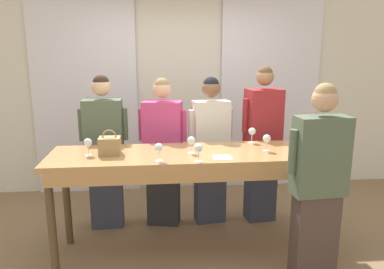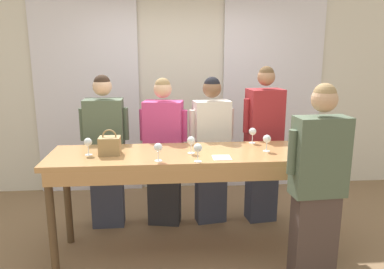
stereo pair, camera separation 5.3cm
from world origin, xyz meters
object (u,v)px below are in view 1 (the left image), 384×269
object	(u,v)px
wine_glass_front_left	(252,132)
guest_olive_jacket	(105,152)
guest_pink_top	(163,152)
guest_striped_shirt	(262,144)
wine_glass_center_right	(88,143)
host_pouring	(318,185)
handbag	(110,146)
tasting_bar	(193,165)
wine_glass_center_mid	(199,149)
wine_glass_back_left	(159,148)
wine_glass_front_mid	(267,139)
wine_bottle	(319,145)
wine_glass_front_right	(317,141)
guest_cream_sweater	(210,149)
wine_glass_center_left	(191,141)

from	to	relation	value
wine_glass_front_left	guest_olive_jacket	size ratio (longest dim) A/B	0.09
guest_pink_top	guest_striped_shirt	bearing A→B (deg)	0.00
wine_glass_center_right	host_pouring	bearing A→B (deg)	-17.35
wine_glass_front_left	guest_olive_jacket	bearing A→B (deg)	166.59
guest_pink_top	wine_glass_center_right	bearing A→B (deg)	-135.46
handbag	guest_pink_top	world-z (taller)	guest_pink_top
guest_striped_shirt	handbag	bearing A→B (deg)	-157.64
handbag	wine_glass_front_left	world-z (taller)	handbag
tasting_bar	wine_glass_center_mid	world-z (taller)	wine_glass_center_mid
wine_glass_center_right	wine_glass_back_left	bearing A→B (deg)	-20.66
handbag	wine_glass_center_right	xyz separation A→B (m)	(-0.19, -0.01, 0.03)
handbag	wine_glass_front_mid	bearing A→B (deg)	-0.78
wine_bottle	host_pouring	xyz separation A→B (m)	(-0.13, -0.32, -0.25)
handbag	host_pouring	world-z (taller)	host_pouring
wine_glass_front_mid	guest_olive_jacket	bearing A→B (deg)	156.74
wine_glass_front_right	guest_cream_sweater	distance (m)	1.19
wine_glass_back_left	guest_striped_shirt	world-z (taller)	guest_striped_shirt
wine_bottle	wine_glass_front_left	bearing A→B (deg)	127.82
wine_bottle	wine_glass_front_left	world-z (taller)	wine_bottle
handbag	wine_glass_center_right	bearing A→B (deg)	-177.45
wine_glass_center_left	wine_glass_front_right	bearing A→B (deg)	-5.25
wine_glass_back_left	guest_pink_top	xyz separation A→B (m)	(0.05, 0.90, -0.29)
wine_glass_front_left	wine_glass_center_mid	xyz separation A→B (m)	(-0.61, -0.58, -0.00)
wine_glass_back_left	host_pouring	size ratio (longest dim) A/B	0.09
tasting_bar	wine_glass_front_right	bearing A→B (deg)	-5.71
wine_glass_front_left	guest_pink_top	distance (m)	1.00
wine_glass_center_left	host_pouring	xyz separation A→B (m)	(0.96, -0.57, -0.24)
guest_pink_top	host_pouring	xyz separation A→B (m)	(1.20, -1.25, 0.04)
guest_cream_sweater	guest_striped_shirt	distance (m)	0.58
wine_glass_front_left	wine_glass_center_mid	world-z (taller)	same
tasting_bar	guest_olive_jacket	distance (m)	1.11
wine_glass_center_left	wine_glass_center_mid	world-z (taller)	same
wine_glass_front_right	guest_striped_shirt	world-z (taller)	guest_striped_shirt
wine_bottle	tasting_bar	bearing A→B (deg)	166.44
wine_glass_front_left	guest_olive_jacket	xyz separation A→B (m)	(-1.51, 0.36, -0.27)
handbag	wine_glass_back_left	bearing A→B (deg)	-29.24
wine_glass_front_mid	wine_glass_back_left	xyz separation A→B (m)	(-1.00, -0.22, 0.00)
wine_glass_back_left	host_pouring	xyz separation A→B (m)	(1.26, -0.35, -0.24)
tasting_bar	wine_glass_center_mid	bearing A→B (deg)	-86.17
guest_cream_sweater	tasting_bar	bearing A→B (deg)	-111.21
handbag	wine_glass_front_left	xyz separation A→B (m)	(1.38, 0.29, 0.03)
wine_bottle	wine_glass_back_left	world-z (taller)	wine_bottle
wine_glass_front_mid	guest_pink_top	size ratio (longest dim) A/B	0.10
wine_glass_front_mid	wine_glass_front_right	bearing A→B (deg)	-14.54
wine_glass_center_mid	wine_glass_center_right	xyz separation A→B (m)	(-0.95, 0.28, 0.00)
wine_glass_front_left	wine_glass_front_right	bearing A→B (deg)	-41.09
wine_glass_front_right	guest_olive_jacket	world-z (taller)	guest_olive_jacket
wine_glass_front_mid	wine_glass_center_left	xyz separation A→B (m)	(-0.70, -0.01, -0.00)
wine_glass_center_mid	guest_pink_top	size ratio (longest dim) A/B	0.10
tasting_bar	guest_pink_top	xyz separation A→B (m)	(-0.26, 0.68, -0.06)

